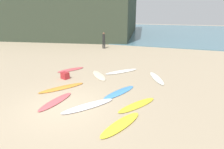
# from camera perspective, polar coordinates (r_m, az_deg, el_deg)

# --- Properties ---
(ground_plane) EXTENTS (120.00, 120.00, 0.00)m
(ground_plane) POSITION_cam_1_polar(r_m,az_deg,el_deg) (8.88, -13.97, -9.43)
(ground_plane) COLOR tan
(ocean_water) EXTENTS (120.00, 40.00, 0.08)m
(ocean_water) POSITION_cam_1_polar(r_m,az_deg,el_deg) (43.43, 14.12, 12.30)
(ocean_water) COLOR slate
(ocean_water) RESTS_ON ground_plane
(coastal_headland) EXTENTS (34.61, 29.66, 8.67)m
(coastal_headland) POSITION_cam_1_polar(r_m,az_deg,el_deg) (40.29, -17.13, 17.79)
(coastal_headland) COLOR #333D2D
(coastal_headland) RESTS_ON ground_plane
(surfboard_0) EXTENTS (1.26, 2.26, 0.09)m
(surfboard_0) POSITION_cam_1_polar(r_m,az_deg,el_deg) (7.41, 2.64, -14.40)
(surfboard_0) COLOR yellow
(surfboard_0) RESTS_ON ground_plane
(surfboard_1) EXTENTS (0.70, 2.21, 0.07)m
(surfboard_1) POSITION_cam_1_polar(r_m,az_deg,el_deg) (9.47, -16.21, -7.58)
(surfboard_1) COLOR #E0555B
(surfboard_1) RESTS_ON ground_plane
(surfboard_2) EXTENTS (1.34, 2.37, 0.06)m
(surfboard_2) POSITION_cam_1_polar(r_m,az_deg,el_deg) (10.08, 2.18, -5.24)
(surfboard_2) COLOR #4690DA
(surfboard_2) RESTS_ON ground_plane
(surfboard_3) EXTENTS (2.08, 2.30, 0.08)m
(surfboard_3) POSITION_cam_1_polar(r_m,az_deg,el_deg) (13.48, 2.84, 0.89)
(surfboard_3) COLOR white
(surfboard_3) RESTS_ON ground_plane
(surfboard_4) EXTENTS (1.46, 2.41, 0.08)m
(surfboard_4) POSITION_cam_1_polar(r_m,az_deg,el_deg) (12.47, 12.97, -1.01)
(surfboard_4) COLOR silver
(surfboard_4) RESTS_ON ground_plane
(surfboard_5) EXTENTS (1.85, 2.06, 0.06)m
(surfboard_5) POSITION_cam_1_polar(r_m,az_deg,el_deg) (12.70, -3.87, -0.27)
(surfboard_5) COLOR #F6E6C3
(surfboard_5) RESTS_ON ground_plane
(surfboard_6) EXTENTS (1.91, 2.37, 0.08)m
(surfboard_6) POSITION_cam_1_polar(r_m,az_deg,el_deg) (8.75, -6.98, -9.12)
(surfboard_6) COLOR white
(surfboard_6) RESTS_ON ground_plane
(surfboard_7) EXTENTS (1.86, 2.41, 0.07)m
(surfboard_7) POSITION_cam_1_polar(r_m,az_deg,el_deg) (10.99, -14.54, -3.79)
(surfboard_7) COLOR orange
(surfboard_7) RESTS_ON ground_plane
(surfboard_8) EXTENTS (1.56, 2.19, 0.07)m
(surfboard_8) POSITION_cam_1_polar(r_m,az_deg,el_deg) (8.85, 7.37, -8.87)
(surfboard_8) COLOR yellow
(surfboard_8) RESTS_ON ground_plane
(surfboard_9) EXTENTS (1.55, 2.04, 0.07)m
(surfboard_9) POSITION_cam_1_polar(r_m,az_deg,el_deg) (14.22, -12.00, 1.39)
(surfboard_9) COLOR #D55156
(surfboard_9) RESTS_ON ground_plane
(beachgoer_near) EXTENTS (0.34, 0.30, 1.80)m
(beachgoer_near) POSITION_cam_1_polar(r_m,az_deg,el_deg) (22.06, -2.44, 10.23)
(beachgoer_near) COLOR black
(beachgoer_near) RESTS_ON ground_plane
(beach_cooler) EXTENTS (0.58, 0.51, 0.41)m
(beach_cooler) POSITION_cam_1_polar(r_m,az_deg,el_deg) (12.44, -13.64, -0.30)
(beach_cooler) COLOR #B2282D
(beach_cooler) RESTS_ON ground_plane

